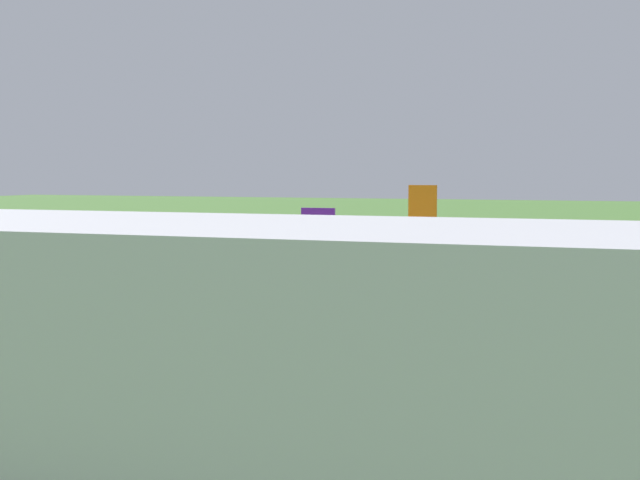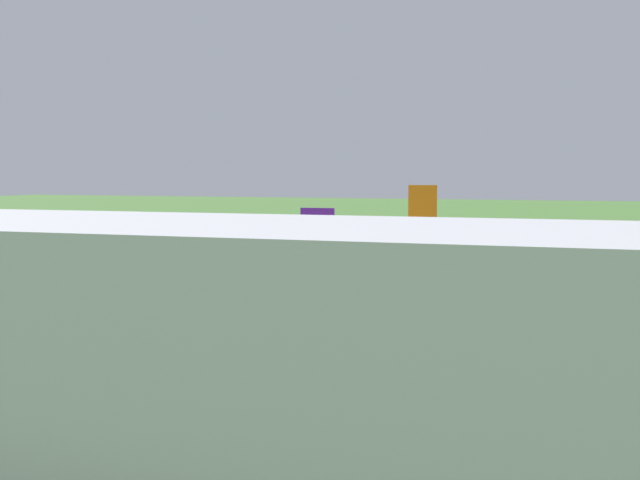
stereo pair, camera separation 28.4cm
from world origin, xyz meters
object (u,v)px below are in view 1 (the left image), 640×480
airliner_parked_mid (202,274)px  traffic_cone_orange (461,250)px  airliner_main (322,241)px  terminal_building (49,333)px  service_car_followme (582,266)px  no_stopping_sign (479,246)px

airliner_parked_mid → traffic_cone_orange: bearing=-103.5°
airliner_main → traffic_cone_orange: size_ratio=98.30×
airliner_main → terminal_building: size_ratio=0.54×
airliner_main → airliner_parked_mid: (-1.07, 54.23, -0.66)m
service_car_followme → no_stopping_sign: bearing=-51.8°
terminal_building → service_car_followme: (-27.36, -119.79, -7.22)m
terminal_building → traffic_cone_orange: size_ratio=181.85×
airliner_parked_mid → traffic_cone_orange: 91.23m
service_car_followme → no_stopping_sign: no_stopping_sign is taller
airliner_main → traffic_cone_orange: 41.23m
no_stopping_sign → traffic_cone_orange: 4.86m
service_car_followme → no_stopping_sign: 38.92m
terminal_building → service_car_followme: 123.09m
airliner_main → no_stopping_sign: airliner_main is taller
airliner_main → no_stopping_sign: size_ratio=21.80×
terminal_building → airliner_main: bearing=-78.8°
traffic_cone_orange → service_car_followme: bearing=131.3°
terminal_building → no_stopping_sign: 150.54m
terminal_building → traffic_cone_orange: terminal_building is taller
service_car_followme → no_stopping_sign: (24.08, -30.57, 0.63)m
service_car_followme → no_stopping_sign: size_ratio=1.81×
airliner_main → service_car_followme: size_ratio=12.07×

